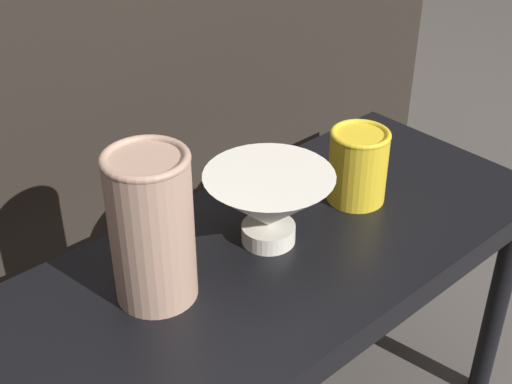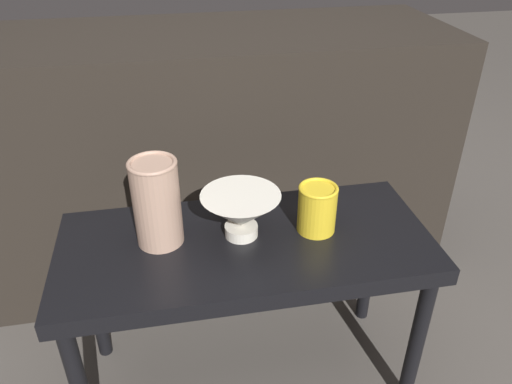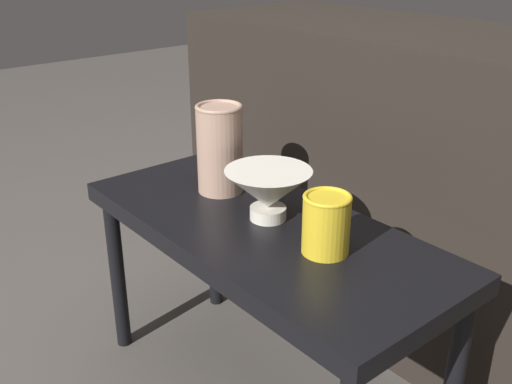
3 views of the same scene
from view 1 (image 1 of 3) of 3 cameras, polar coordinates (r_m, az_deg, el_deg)
The scene contains 5 objects.
table at distance 1.01m, azimuth 2.02°, elevation -6.66°, with size 0.83×0.37×0.45m.
couch_backdrop at distance 1.39m, azimuth -13.89°, elevation 3.81°, with size 1.39×0.50×0.77m.
bowl at distance 0.95m, azimuth 1.03°, elevation -0.84°, with size 0.18×0.18×0.11m.
vase_textured_left at distance 0.84m, azimuth -8.36°, elevation -2.73°, with size 0.10×0.10×0.20m.
vase_colorful_right at distance 1.05m, azimuth 8.17°, elevation 2.18°, with size 0.09×0.09×0.11m.
Camera 1 is at (-0.55, -0.55, 1.03)m, focal length 50.00 mm.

